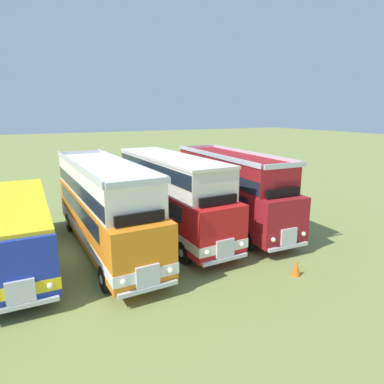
# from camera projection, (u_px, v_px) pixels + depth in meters

# --- Properties ---
(ground_plane) EXTENTS (200.00, 200.00, 0.00)m
(ground_plane) POSITION_uv_depth(u_px,v_px,m) (67.00, 254.00, 16.59)
(ground_plane) COLOR olive
(bus_third_in_row) EXTENTS (2.79, 10.35, 2.99)m
(bus_third_in_row) POSITION_uv_depth(u_px,v_px,m) (19.00, 226.00, 15.36)
(bus_third_in_row) COLOR #1E339E
(bus_third_in_row) RESTS_ON ground
(bus_fourth_in_row) EXTENTS (2.80, 11.48, 4.52)m
(bus_fourth_in_row) POSITION_uv_depth(u_px,v_px,m) (104.00, 204.00, 16.72)
(bus_fourth_in_row) COLOR orange
(bus_fourth_in_row) RESTS_ON ground
(bus_fifth_in_row) EXTENTS (2.79, 10.57, 4.49)m
(bus_fifth_in_row) POSITION_uv_depth(u_px,v_px,m) (171.00, 192.00, 18.73)
(bus_fifth_in_row) COLOR red
(bus_fifth_in_row) RESTS_ON ground
(bus_sixth_in_row) EXTENTS (3.11, 10.76, 4.52)m
(bus_sixth_in_row) POSITION_uv_depth(u_px,v_px,m) (230.00, 188.00, 20.35)
(bus_sixth_in_row) COLOR maroon
(bus_sixth_in_row) RESTS_ON ground
(cone_mid_row) EXTENTS (0.36, 0.36, 0.73)m
(cone_mid_row) POSITION_uv_depth(u_px,v_px,m) (296.00, 268.00, 14.35)
(cone_mid_row) COLOR orange
(cone_mid_row) RESTS_ON ground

